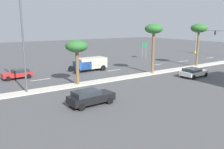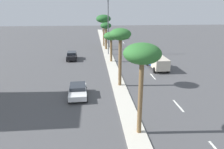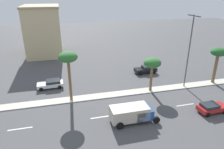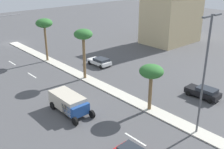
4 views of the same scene
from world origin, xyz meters
The scene contains 17 objects.
ground_plane centered at (0.00, 37.24, 0.00)m, with size 160.00×160.00×0.00m, color #4C4C4F.
median_curb centered at (0.00, 47.88, 0.06)m, with size 1.80×95.77×0.12m, color beige.
lane_stripe_trailing centered at (5.55, 4.00, 0.01)m, with size 0.20×2.80×0.01m, color silver.
lane_stripe_leading centered at (5.55, 12.82, 0.01)m, with size 0.20×2.80×0.01m, color silver.
lane_stripe_near centered at (5.55, 20.41, 0.01)m, with size 0.20×2.80×0.01m, color silver.
lane_stripe_mid centered at (5.55, 30.23, 0.01)m, with size 0.20×2.80×0.01m, color silver.
lane_stripe_right centered at (5.55, 42.48, 0.01)m, with size 0.20×2.80×0.01m, color silver.
traffic_signal_gantry centered at (8.95, -0.68, 4.10)m, with size 15.89×0.53×6.32m.
directional_road_sign centered at (13.22, 16.83, 2.45)m, with size 0.10×1.21×3.48m.
palm_tree_leading centered at (0.31, 15.82, 6.50)m, with size 2.82×2.82×7.38m.
palm_tree_left centered at (0.13, 26.82, 6.42)m, with size 2.66×2.66×7.36m.
palm_tree_trailing centered at (0.12, 39.51, 4.67)m, with size 2.73×2.73×5.45m.
street_lamp_inboard centered at (0.06, 45.74, 6.86)m, with size 2.90×0.24×11.73m.
sedan_black_front centered at (-7.41, 41.96, 0.78)m, with size 2.08×4.40×1.45m.
sedan_white_outboard centered at (-5.14, 23.84, 0.72)m, with size 2.26×4.28×1.31m.
sedan_red_rear centered at (8.03, 44.80, 0.70)m, with size 2.03×3.96×1.27m.
box_truck centered at (7.37, 33.87, 1.19)m, with size 2.51×5.92×2.09m.
Camera 1 is at (-26.25, 52.39, 7.44)m, focal length 38.56 mm.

